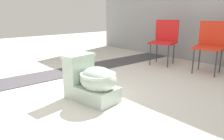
# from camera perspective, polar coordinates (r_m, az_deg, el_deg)

# --- Properties ---
(ground_plane) EXTENTS (14.00, 14.00, 0.00)m
(ground_plane) POSITION_cam_1_polar(r_m,az_deg,el_deg) (2.65, -6.81, -6.74)
(ground_plane) COLOR beige
(gravel_strip) EXTENTS (0.56, 8.00, 0.01)m
(gravel_strip) POSITION_cam_1_polar(r_m,az_deg,el_deg) (3.79, -9.89, -0.12)
(gravel_strip) COLOR #423F44
(gravel_strip) RESTS_ON ground
(toilet) EXTENTS (0.68, 0.47, 0.52)m
(toilet) POSITION_cam_1_polar(r_m,az_deg,el_deg) (2.46, -5.24, -2.97)
(toilet) COLOR #B2C6B7
(toilet) RESTS_ON ground
(folding_chair_left) EXTENTS (0.55, 0.55, 0.83)m
(folding_chair_left) POSITION_cam_1_polar(r_m,az_deg,el_deg) (4.31, 13.62, 8.31)
(folding_chair_left) COLOR red
(folding_chair_left) RESTS_ON ground
(folding_chair_middle) EXTENTS (0.52, 0.52, 0.83)m
(folding_chair_middle) POSITION_cam_1_polar(r_m,az_deg,el_deg) (3.92, 24.39, 6.81)
(folding_chair_middle) COLOR red
(folding_chair_middle) RESTS_ON ground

